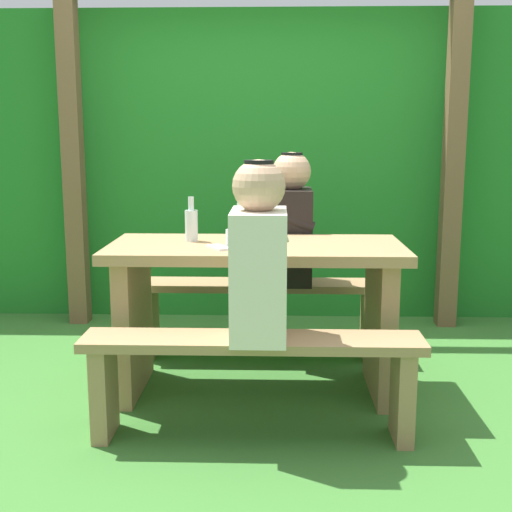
{
  "coord_description": "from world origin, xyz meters",
  "views": [
    {
      "loc": [
        0.09,
        -3.12,
        1.26
      ],
      "look_at": [
        0.0,
        0.0,
        0.68
      ],
      "focal_mm": 46.78,
      "sensor_mm": 36.0,
      "label": 1
    }
  ],
  "objects_px": {
    "cell_phone": "(219,247)",
    "bottle_left": "(243,220)",
    "bench_far": "(259,303)",
    "person_white_shirt": "(259,257)",
    "picnic_table": "(256,292)",
    "bench_near": "(252,366)",
    "drinking_glass": "(233,238)",
    "bottle_right": "(191,224)",
    "person_black_coat": "(291,223)"
  },
  "relations": [
    {
      "from": "cell_phone",
      "to": "bottle_left",
      "type": "bearing_deg",
      "value": 33.88
    },
    {
      "from": "bench_far",
      "to": "person_white_shirt",
      "type": "relative_size",
      "value": 1.95
    },
    {
      "from": "picnic_table",
      "to": "bottle_left",
      "type": "bearing_deg",
      "value": 123.46
    },
    {
      "from": "picnic_table",
      "to": "bench_near",
      "type": "relative_size",
      "value": 1.0
    },
    {
      "from": "picnic_table",
      "to": "drinking_glass",
      "type": "xyz_separation_m",
      "value": [
        -0.1,
        -0.07,
        0.28
      ]
    },
    {
      "from": "bench_far",
      "to": "bottle_right",
      "type": "xyz_separation_m",
      "value": [
        -0.32,
        -0.44,
        0.51
      ]
    },
    {
      "from": "drinking_glass",
      "to": "bottle_right",
      "type": "relative_size",
      "value": 0.37
    },
    {
      "from": "person_white_shirt",
      "to": "picnic_table",
      "type": "bearing_deg",
      "value": 92.94
    },
    {
      "from": "bottle_right",
      "to": "cell_phone",
      "type": "xyz_separation_m",
      "value": [
        0.15,
        -0.21,
        -0.08
      ]
    },
    {
      "from": "bottle_right",
      "to": "cell_phone",
      "type": "distance_m",
      "value": 0.27
    },
    {
      "from": "picnic_table",
      "to": "person_black_coat",
      "type": "relative_size",
      "value": 1.95
    },
    {
      "from": "bench_near",
      "to": "bottle_left",
      "type": "height_order",
      "value": "bottle_left"
    },
    {
      "from": "person_white_shirt",
      "to": "bottle_left",
      "type": "relative_size",
      "value": 2.85
    },
    {
      "from": "bottle_right",
      "to": "bench_far",
      "type": "bearing_deg",
      "value": 54.02
    },
    {
      "from": "picnic_table",
      "to": "drinking_glass",
      "type": "distance_m",
      "value": 0.3
    },
    {
      "from": "person_black_coat",
      "to": "drinking_glass",
      "type": "xyz_separation_m",
      "value": [
        -0.28,
        -0.58,
        0.01
      ]
    },
    {
      "from": "bottle_right",
      "to": "bench_near",
      "type": "bearing_deg",
      "value": -61.8
    },
    {
      "from": "person_black_coat",
      "to": "drinking_glass",
      "type": "height_order",
      "value": "person_black_coat"
    },
    {
      "from": "picnic_table",
      "to": "bench_far",
      "type": "height_order",
      "value": "picnic_table"
    },
    {
      "from": "drinking_glass",
      "to": "bottle_left",
      "type": "distance_m",
      "value": 0.19
    },
    {
      "from": "person_black_coat",
      "to": "bench_far",
      "type": "bearing_deg",
      "value": 178.93
    },
    {
      "from": "bench_far",
      "to": "bottle_left",
      "type": "xyz_separation_m",
      "value": [
        -0.07,
        -0.41,
        0.52
      ]
    },
    {
      "from": "bench_far",
      "to": "bottle_right",
      "type": "distance_m",
      "value": 0.74
    },
    {
      "from": "bench_far",
      "to": "person_white_shirt",
      "type": "distance_m",
      "value": 1.12
    },
    {
      "from": "bench_near",
      "to": "cell_phone",
      "type": "height_order",
      "value": "cell_phone"
    },
    {
      "from": "person_black_coat",
      "to": "person_white_shirt",
      "type": "bearing_deg",
      "value": -98.47
    },
    {
      "from": "bench_near",
      "to": "drinking_glass",
      "type": "relative_size",
      "value": 17.47
    },
    {
      "from": "picnic_table",
      "to": "drinking_glass",
      "type": "bearing_deg",
      "value": -144.96
    },
    {
      "from": "picnic_table",
      "to": "bench_far",
      "type": "bearing_deg",
      "value": 90.0
    },
    {
      "from": "person_white_shirt",
      "to": "person_black_coat",
      "type": "height_order",
      "value": "same"
    },
    {
      "from": "person_black_coat",
      "to": "drinking_glass",
      "type": "distance_m",
      "value": 0.65
    },
    {
      "from": "bench_near",
      "to": "person_white_shirt",
      "type": "height_order",
      "value": "person_white_shirt"
    },
    {
      "from": "picnic_table",
      "to": "cell_phone",
      "type": "bearing_deg",
      "value": -141.97
    },
    {
      "from": "picnic_table",
      "to": "cell_phone",
      "type": "relative_size",
      "value": 10.0
    },
    {
      "from": "bench_near",
      "to": "bottle_left",
      "type": "relative_size",
      "value": 5.55
    },
    {
      "from": "person_black_coat",
      "to": "bench_near",
      "type": "bearing_deg",
      "value": -99.87
    },
    {
      "from": "person_black_coat",
      "to": "cell_phone",
      "type": "relative_size",
      "value": 5.14
    },
    {
      "from": "bench_near",
      "to": "cell_phone",
      "type": "distance_m",
      "value": 0.6
    },
    {
      "from": "person_black_coat",
      "to": "bottle_right",
      "type": "height_order",
      "value": "person_black_coat"
    },
    {
      "from": "person_black_coat",
      "to": "cell_phone",
      "type": "height_order",
      "value": "person_black_coat"
    },
    {
      "from": "bench_near",
      "to": "person_black_coat",
      "type": "distance_m",
      "value": 1.13
    },
    {
      "from": "picnic_table",
      "to": "person_black_coat",
      "type": "bearing_deg",
      "value": 70.75
    },
    {
      "from": "bottle_left",
      "to": "bottle_right",
      "type": "bearing_deg",
      "value": -174.54
    },
    {
      "from": "drinking_glass",
      "to": "person_black_coat",
      "type": "bearing_deg",
      "value": 64.19
    },
    {
      "from": "picnic_table",
      "to": "cell_phone",
      "type": "xyz_separation_m",
      "value": [
        -0.17,
        -0.13,
        0.24
      ]
    },
    {
      "from": "drinking_glass",
      "to": "cell_phone",
      "type": "bearing_deg",
      "value": -137.41
    },
    {
      "from": "bench_near",
      "to": "bench_far",
      "type": "height_order",
      "value": "same"
    },
    {
      "from": "person_black_coat",
      "to": "bottle_right",
      "type": "bearing_deg",
      "value": -138.82
    },
    {
      "from": "person_black_coat",
      "to": "bottle_right",
      "type": "xyz_separation_m",
      "value": [
        -0.5,
        -0.43,
        0.05
      ]
    },
    {
      "from": "bench_far",
      "to": "drinking_glass",
      "type": "relative_size",
      "value": 17.47
    }
  ]
}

